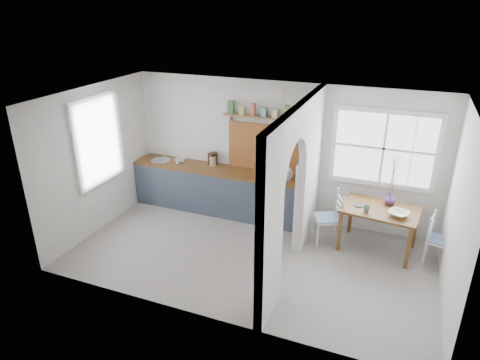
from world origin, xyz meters
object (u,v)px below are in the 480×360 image
at_px(vase, 390,199).
at_px(chair_right, 440,240).
at_px(kettle, 287,173).
at_px(chair_left, 328,218).
at_px(dining_table, 378,229).

bearing_deg(vase, chair_right, -17.70).
xyz_separation_m(kettle, vase, (1.80, -0.08, -0.17)).
distance_m(chair_left, kettle, 1.08).
bearing_deg(kettle, vase, 15.20).
relative_size(chair_right, kettle, 3.42).
relative_size(chair_left, vase, 4.86).
height_order(dining_table, vase, vase).
bearing_deg(dining_table, vase, 68.60).
xyz_separation_m(dining_table, chair_right, (0.96, -0.05, 0.03)).
height_order(kettle, vase, kettle).
height_order(dining_table, chair_left, chair_left).
bearing_deg(chair_right, chair_left, 103.13).
relative_size(chair_right, vase, 4.29).
bearing_deg(chair_left, vase, 83.15).
relative_size(dining_table, chair_left, 1.31).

